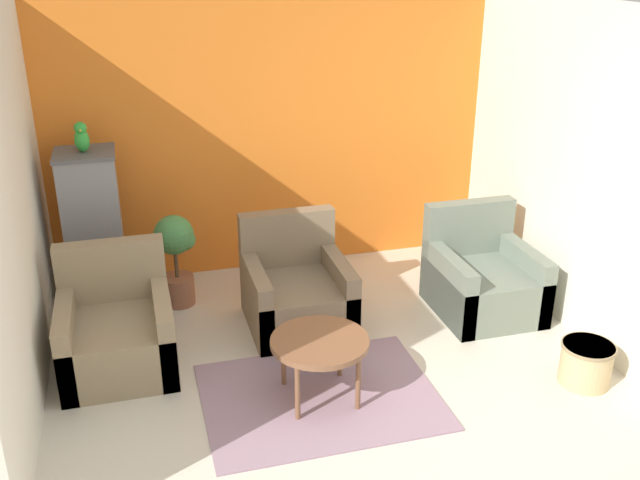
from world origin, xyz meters
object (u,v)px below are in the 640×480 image
armchair_right (482,280)px  parrot (82,138)px  birdcage (94,232)px  coffee_table (320,345)px  armchair_left (117,333)px  armchair_middle (296,293)px  potted_plant (175,251)px  wicker_basket (586,362)px

armchair_right → parrot: bearing=163.0°
birdcage → armchair_right: bearing=-17.0°
coffee_table → birdcage: size_ratio=0.49×
coffee_table → armchair_left: armchair_left is taller
parrot → armchair_middle: bearing=-26.3°
birdcage → potted_plant: 0.68m
coffee_table → armchair_middle: size_ratio=0.77×
armchair_left → potted_plant: bearing=60.0°
armchair_left → birdcage: (-0.13, 1.03, 0.41)m
armchair_left → birdcage: 1.12m
coffee_table → wicker_basket: bearing=-10.1°
potted_plant → birdcage: bearing=166.9°
armchair_left → potted_plant: 1.04m
armchair_left → armchair_right: size_ratio=1.00×
parrot → potted_plant: bearing=-13.2°
armchair_middle → potted_plant: armchair_middle is taller
coffee_table → potted_plant: size_ratio=0.82×
potted_plant → coffee_table: bearing=-64.0°
parrot → wicker_basket: (3.32, -2.15, -1.32)m
armchair_right → birdcage: size_ratio=0.64×
parrot → wicker_basket: parrot is taller
coffee_table → armchair_middle: bearing=84.9°
armchair_middle → potted_plant: (-0.91, 0.62, 0.22)m
birdcage → potted_plant: size_ratio=1.69×
coffee_table → potted_plant: potted_plant is taller
armchair_right → wicker_basket: armchair_right is taller
coffee_table → parrot: parrot is taller
coffee_table → armchair_right: size_ratio=0.77×
armchair_right → potted_plant: (-2.48, 0.80, 0.22)m
armchair_left → armchair_middle: same height
armchair_right → potted_plant: armchair_right is taller
birdcage → wicker_basket: size_ratio=3.67×
coffee_table → parrot: size_ratio=2.68×
wicker_basket → coffee_table: bearing=169.9°
coffee_table → armchair_middle: 1.07m
coffee_table → parrot: 2.56m
parrot → potted_plant: 1.19m
birdcage → wicker_basket: 3.99m
coffee_table → wicker_basket: size_ratio=1.79×
armchair_left → coffee_table: bearing=-30.7°
coffee_table → armchair_right: armchair_right is taller
birdcage → armchair_middle: bearing=-26.3°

